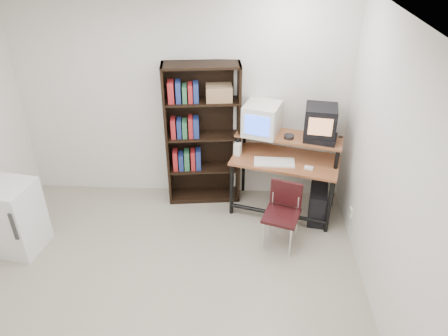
{
  "coord_description": "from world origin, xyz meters",
  "views": [
    {
      "loc": [
        0.71,
        -2.91,
        3.32
      ],
      "look_at": [
        0.54,
        1.1,
        0.89
      ],
      "focal_mm": 35.0,
      "sensor_mm": 36.0,
      "label": 1
    }
  ],
  "objects_px": {
    "crt_monitor": "(262,119)",
    "crt_tv": "(321,120)",
    "school_chair": "(283,209)",
    "mini_fridge": "(15,218)",
    "pc_tower": "(318,204)",
    "bookshelf": "(202,133)",
    "computer_desk": "(286,161)"
  },
  "relations": [
    {
      "from": "bookshelf",
      "to": "crt_tv",
      "type": "bearing_deg",
      "value": -14.36
    },
    {
      "from": "bookshelf",
      "to": "school_chair",
      "type": "bearing_deg",
      "value": -48.49
    },
    {
      "from": "computer_desk",
      "to": "crt_tv",
      "type": "relative_size",
      "value": 3.39
    },
    {
      "from": "crt_monitor",
      "to": "computer_desk",
      "type": "bearing_deg",
      "value": -12.37
    },
    {
      "from": "pc_tower",
      "to": "bookshelf",
      "type": "relative_size",
      "value": 0.25
    },
    {
      "from": "school_chair",
      "to": "bookshelf",
      "type": "relative_size",
      "value": 0.41
    },
    {
      "from": "crt_monitor",
      "to": "school_chair",
      "type": "relative_size",
      "value": 0.67
    },
    {
      "from": "crt_monitor",
      "to": "crt_tv",
      "type": "distance_m",
      "value": 0.68
    },
    {
      "from": "mini_fridge",
      "to": "pc_tower",
      "type": "bearing_deg",
      "value": 21.61
    },
    {
      "from": "crt_monitor",
      "to": "mini_fridge",
      "type": "height_order",
      "value": "crt_monitor"
    },
    {
      "from": "crt_monitor",
      "to": "school_chair",
      "type": "bearing_deg",
      "value": -55.46
    },
    {
      "from": "computer_desk",
      "to": "crt_tv",
      "type": "distance_m",
      "value": 0.64
    },
    {
      "from": "crt_tv",
      "to": "bookshelf",
      "type": "xyz_separation_m",
      "value": [
        -1.37,
        0.2,
        -0.29
      ]
    },
    {
      "from": "school_chair",
      "to": "mini_fridge",
      "type": "bearing_deg",
      "value": -157.38
    },
    {
      "from": "crt_monitor",
      "to": "crt_tv",
      "type": "xyz_separation_m",
      "value": [
        0.66,
        -0.14,
        0.06
      ]
    },
    {
      "from": "computer_desk",
      "to": "school_chair",
      "type": "height_order",
      "value": "computer_desk"
    },
    {
      "from": "crt_tv",
      "to": "school_chair",
      "type": "distance_m",
      "value": 1.1
    },
    {
      "from": "mini_fridge",
      "to": "crt_tv",
      "type": "bearing_deg",
      "value": 25.29
    },
    {
      "from": "crt_tv",
      "to": "pc_tower",
      "type": "distance_m",
      "value": 1.03
    },
    {
      "from": "school_chair",
      "to": "mini_fridge",
      "type": "height_order",
      "value": "mini_fridge"
    },
    {
      "from": "computer_desk",
      "to": "pc_tower",
      "type": "distance_m",
      "value": 0.66
    },
    {
      "from": "crt_monitor",
      "to": "bookshelf",
      "type": "distance_m",
      "value": 0.75
    },
    {
      "from": "crt_monitor",
      "to": "school_chair",
      "type": "height_order",
      "value": "crt_monitor"
    },
    {
      "from": "pc_tower",
      "to": "bookshelf",
      "type": "distance_m",
      "value": 1.64
    },
    {
      "from": "computer_desk",
      "to": "crt_monitor",
      "type": "relative_size",
      "value": 2.75
    },
    {
      "from": "crt_tv",
      "to": "pc_tower",
      "type": "bearing_deg",
      "value": -68.7
    },
    {
      "from": "school_chair",
      "to": "bookshelf",
      "type": "height_order",
      "value": "bookshelf"
    },
    {
      "from": "pc_tower",
      "to": "mini_fridge",
      "type": "distance_m",
      "value": 3.46
    },
    {
      "from": "crt_monitor",
      "to": "crt_tv",
      "type": "relative_size",
      "value": 1.23
    },
    {
      "from": "crt_monitor",
      "to": "mini_fridge",
      "type": "relative_size",
      "value": 0.61
    },
    {
      "from": "crt_monitor",
      "to": "mini_fridge",
      "type": "distance_m",
      "value": 2.97
    },
    {
      "from": "pc_tower",
      "to": "bookshelf",
      "type": "bearing_deg",
      "value": 173.59
    }
  ]
}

